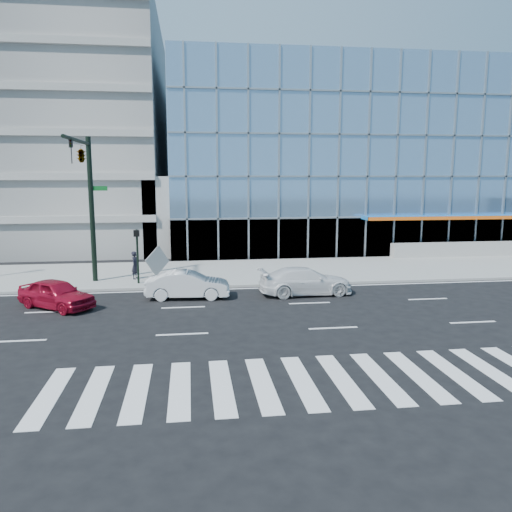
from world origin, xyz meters
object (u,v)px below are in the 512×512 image
at_px(ped_signal_post, 137,248).
at_px(tilted_panel, 157,261).
at_px(traffic_signal, 85,173).
at_px(red_sedan, 56,294).
at_px(white_suv, 306,281).
at_px(pedestrian, 135,265).
at_px(white_sedan, 188,285).

height_order(ped_signal_post, tilted_panel, ped_signal_post).
xyz_separation_m(traffic_signal, tilted_panel, (3.43, 2.36, -5.10)).
xyz_separation_m(red_sedan, tilted_panel, (4.21, 6.25, 0.39)).
bearing_deg(tilted_panel, white_suv, -77.08).
bearing_deg(white_suv, traffic_signal, 73.09).
height_order(traffic_signal, pedestrian, traffic_signal).
bearing_deg(white_suv, ped_signal_post, 67.13).
relative_size(traffic_signal, white_suv, 1.67).
bearing_deg(ped_signal_post, traffic_signal, -171.48).
bearing_deg(tilted_panel, red_sedan, -167.67).
height_order(white_suv, tilted_panel, tilted_panel).
relative_size(white_sedan, red_sedan, 1.05).
relative_size(traffic_signal, white_sedan, 1.93).
xyz_separation_m(white_suv, pedestrian, (-9.01, 4.45, 0.25)).
height_order(traffic_signal, white_sedan, traffic_signal).
bearing_deg(pedestrian, white_suv, -97.61).
bearing_deg(pedestrian, tilted_panel, -42.14).
distance_m(traffic_signal, tilted_panel, 6.59).
relative_size(white_suv, pedestrian, 3.00).
height_order(red_sedan, tilted_panel, tilted_panel).
xyz_separation_m(ped_signal_post, tilted_panel, (0.93, 1.99, -1.08)).
bearing_deg(white_sedan, white_suv, -86.03).
xyz_separation_m(white_suv, tilted_panel, (-7.79, 5.13, 0.36)).
distance_m(ped_signal_post, red_sedan, 5.58).
bearing_deg(white_sedan, traffic_signal, 66.02).
distance_m(ped_signal_post, tilted_panel, 2.45).
relative_size(traffic_signal, pedestrian, 5.00).
bearing_deg(white_sedan, red_sedan, 104.57).
bearing_deg(red_sedan, white_suv, -47.76).
xyz_separation_m(ped_signal_post, white_suv, (8.72, -3.14, -1.45)).
xyz_separation_m(traffic_signal, pedestrian, (2.21, 1.68, -5.21)).
relative_size(traffic_signal, ped_signal_post, 2.67).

